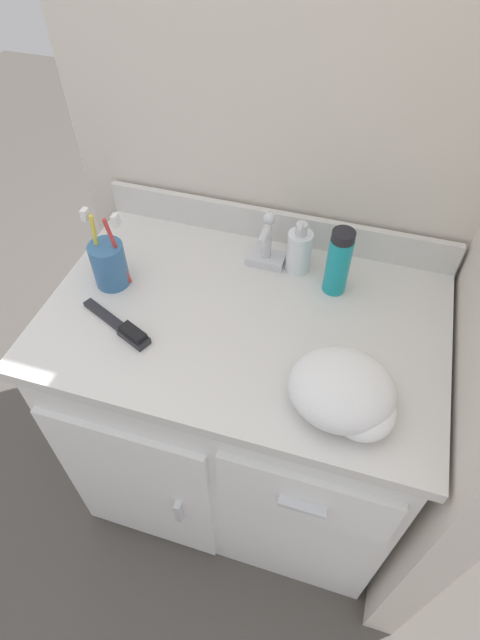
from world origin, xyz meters
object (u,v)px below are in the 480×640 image
(toothbrush_cup, at_px, (109,263))
(hand_towel, at_px, (346,393))
(hairbrush, at_px, (124,328))
(soap_dispenser, at_px, (299,251))
(shaving_cream_can, at_px, (338,262))

(toothbrush_cup, relative_size, hand_towel, 0.98)
(toothbrush_cup, distance_m, hairbrush, 0.17)
(soap_dispenser, bearing_deg, toothbrush_cup, -156.95)
(toothbrush_cup, distance_m, shaving_cream_can, 0.52)
(toothbrush_cup, height_order, soap_dispenser, toothbrush_cup)
(hairbrush, bearing_deg, soap_dispenser, 68.12)
(shaving_cream_can, distance_m, hairbrush, 0.49)
(hairbrush, distance_m, hand_towel, 0.48)
(toothbrush_cup, bearing_deg, shaving_cream_can, 14.44)
(soap_dispenser, height_order, shaving_cream_can, shaving_cream_can)
(soap_dispenser, bearing_deg, hairbrush, -135.78)
(toothbrush_cup, distance_m, hand_towel, 0.60)
(hand_towel, bearing_deg, toothbrush_cup, 162.27)
(soap_dispenser, height_order, hairbrush, soap_dispenser)
(hand_towel, bearing_deg, hairbrush, 174.04)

